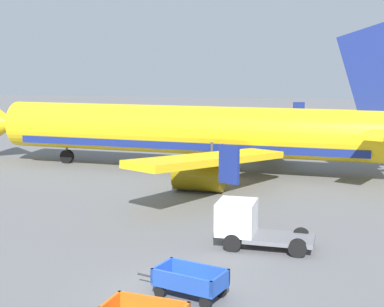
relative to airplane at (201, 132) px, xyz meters
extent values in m
plane|color=slate|center=(2.79, -23.43, -3.05)|extent=(220.00, 220.00, 0.00)
cylinder|color=yellow|center=(-1.02, 0.12, 0.10)|extent=(30.23, 7.30, 3.70)
cube|color=navy|center=(-1.02, 0.12, -0.92)|extent=(27.23, 6.76, 0.56)
cone|color=yellow|center=(-17.40, 2.12, 0.10)|extent=(3.62, 3.99, 3.63)
cube|color=yellow|center=(2.06, -8.66, -0.57)|extent=(8.57, 12.63, 1.35)
cube|color=navy|center=(3.88, -15.43, 0.38)|extent=(1.06, 0.71, 1.90)
cylinder|color=#856D0E|center=(1.03, -6.97, -1.92)|extent=(3.43, 2.47, 2.10)
cube|color=yellow|center=(4.08, 7.91, -0.57)|extent=(5.89, 13.23, 1.35)
cube|color=navy|center=(7.48, 14.05, 0.38)|extent=(1.11, 0.48, 1.90)
cylinder|color=#856D0E|center=(2.67, 6.51, -1.92)|extent=(3.43, 2.47, 2.10)
cube|color=navy|center=(12.68, -1.55, 4.85)|extent=(5.98, 1.08, 6.88)
cube|color=yellow|center=(12.49, -4.75, 0.70)|extent=(3.83, 5.47, 0.24)
cube|color=yellow|center=(13.26, 1.61, 0.70)|extent=(2.76, 5.45, 0.24)
cylinder|color=#4C4C51|center=(-11.45, 1.40, -1.48)|extent=(0.20, 0.20, 2.04)
cylinder|color=black|center=(-11.45, 1.40, -2.50)|extent=(1.15, 0.58, 1.10)
cylinder|color=#4C4C51|center=(1.19, -2.36, -1.48)|extent=(0.20, 0.20, 2.04)
cylinder|color=black|center=(1.19, -2.36, -2.50)|extent=(1.15, 0.58, 1.10)
cylinder|color=#4C4C51|center=(1.72, 2.01, -1.48)|extent=(0.20, 0.20, 2.04)
cylinder|color=black|center=(1.72, 2.01, -2.50)|extent=(1.15, 0.58, 1.10)
cube|color=orange|center=(2.67, -26.04, -2.26)|extent=(2.48, 0.55, 0.55)
cube|color=orange|center=(1.37, -26.46, -2.26)|extent=(0.35, 1.39, 0.55)
cube|color=#234CB2|center=(3.40, -23.46, -2.57)|extent=(2.83, 2.17, 0.08)
cube|color=#234CB2|center=(3.18, -24.07, -2.26)|extent=(2.38, 0.95, 0.55)
cube|color=#234CB2|center=(3.62, -22.85, -2.26)|extent=(2.38, 0.95, 0.55)
cube|color=#234CB2|center=(2.27, -23.05, -2.26)|extent=(0.57, 1.35, 0.55)
cube|color=#234CB2|center=(4.53, -23.87, -2.26)|extent=(0.57, 1.35, 0.55)
cylinder|color=#2D2D33|center=(1.71, -22.84, -2.61)|extent=(0.97, 0.42, 0.08)
cylinder|color=black|center=(2.33, -23.66, -2.83)|extent=(0.47, 0.30, 0.44)
cylinder|color=black|center=(2.71, -22.61, -2.83)|extent=(0.47, 0.30, 0.44)
cylinder|color=black|center=(4.09, -24.30, -2.83)|extent=(0.47, 0.30, 0.44)
cylinder|color=black|center=(4.47, -23.25, -2.83)|extent=(0.47, 0.30, 0.44)
cube|color=slate|center=(6.43, -17.55, -2.55)|extent=(3.26, 2.17, 0.20)
cube|color=white|center=(4.46, -17.37, -1.70)|extent=(1.87, 2.05, 1.50)
cube|color=#19232D|center=(3.66, -17.30, -1.55)|extent=(0.23, 1.62, 0.67)
cylinder|color=black|center=(4.37, -18.22, -2.65)|extent=(0.82, 0.37, 0.80)
cylinder|color=black|center=(4.53, -16.52, -2.65)|extent=(0.82, 0.37, 0.80)
cylinder|color=black|center=(7.24, -18.49, -2.65)|extent=(0.82, 0.37, 0.80)
cylinder|color=black|center=(7.40, -16.78, -2.65)|extent=(0.82, 0.37, 0.80)
camera|label=1|loc=(6.84, -42.58, 5.41)|focal=53.28mm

